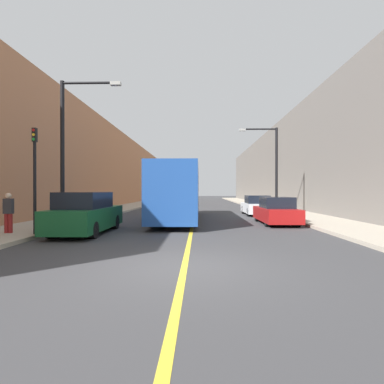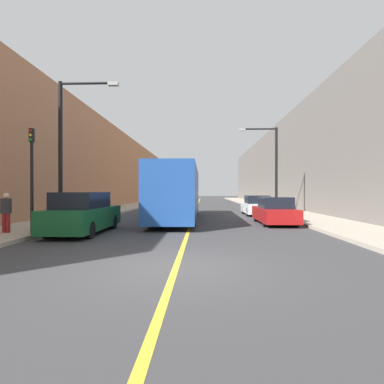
{
  "view_description": "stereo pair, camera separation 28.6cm",
  "coord_description": "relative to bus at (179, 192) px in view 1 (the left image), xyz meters",
  "views": [
    {
      "loc": [
        0.37,
        -7.31,
        1.88
      ],
      "look_at": [
        -0.26,
        18.46,
        1.77
      ],
      "focal_mm": 28.0,
      "sensor_mm": 36.0,
      "label": 1
    },
    {
      "loc": [
        0.65,
        -7.31,
        1.88
      ],
      "look_at": [
        -0.26,
        18.46,
        1.77
      ],
      "focal_mm": 28.0,
      "sensor_mm": 36.0,
      "label": 2
    }
  ],
  "objects": [
    {
      "name": "bus",
      "position": [
        0.0,
        0.0,
        0.0
      ],
      "size": [
        2.5,
        12.09,
        3.31
      ],
      "color": "#1E4793",
      "rests_on": "ground"
    },
    {
      "name": "road_center_line",
      "position": [
        0.94,
        18.08,
        -1.76
      ],
      "size": [
        0.16,
        72.0,
        0.01
      ],
      "primitive_type": "cube",
      "color": "gold",
      "rests_on": "ground"
    },
    {
      "name": "building_row_right",
      "position": [
        12.3,
        18.08,
        3.11
      ],
      "size": [
        4.0,
        72.0,
        9.76
      ],
      "primitive_type": "cube",
      "color": "#66605B",
      "rests_on": "ground"
    },
    {
      "name": "sidewalk_left",
      "position": [
        -6.72,
        18.08,
        -1.69
      ],
      "size": [
        3.39,
        72.0,
        0.15
      ],
      "primitive_type": "cube",
      "color": "#A89E8C",
      "rests_on": "ground"
    },
    {
      "name": "street_lamp_left",
      "position": [
        -5.03,
        -4.91,
        2.48
      ],
      "size": [
        2.96,
        0.24,
        7.03
      ],
      "color": "black",
      "rests_on": "sidewalk_left"
    },
    {
      "name": "parked_suv_left",
      "position": [
        -3.67,
        -6.21,
        -0.92
      ],
      "size": [
        1.92,
        4.92,
        1.81
      ],
      "color": "#145128",
      "rests_on": "ground"
    },
    {
      "name": "car_right_mid",
      "position": [
        5.75,
        3.97,
        -1.08
      ],
      "size": [
        1.87,
        4.25,
        1.52
      ],
      "color": "silver",
      "rests_on": "ground"
    },
    {
      "name": "building_row_left",
      "position": [
        -10.42,
        18.08,
        2.89
      ],
      "size": [
        4.0,
        72.0,
        9.3
      ],
      "primitive_type": "cube",
      "color": "#B2724C",
      "rests_on": "ground"
    },
    {
      "name": "ground_plane",
      "position": [
        0.94,
        -11.92,
        -1.77
      ],
      "size": [
        200.0,
        200.0,
        0.0
      ],
      "primitive_type": "plane",
      "color": "#38383A"
    },
    {
      "name": "traffic_light",
      "position": [
        -5.22,
        -7.53,
        0.68
      ],
      "size": [
        0.16,
        0.18,
        4.21
      ],
      "color": "black",
      "rests_on": "sidewalk_left"
    },
    {
      "name": "street_lamp_right",
      "position": [
        6.9,
        3.74,
        2.22
      ],
      "size": [
        2.96,
        0.24,
        6.54
      ],
      "color": "black",
      "rests_on": "sidewalk_right"
    },
    {
      "name": "pedestrian",
      "position": [
        -6.49,
        -7.22,
        -0.77
      ],
      "size": [
        0.36,
        0.23,
        1.63
      ],
      "color": "maroon",
      "rests_on": "sidewalk_left"
    },
    {
      "name": "sidewalk_right",
      "position": [
        8.61,
        18.08,
        -1.69
      ],
      "size": [
        3.39,
        72.0,
        0.15
      ],
      "primitive_type": "cube",
      "color": "#A89E8C",
      "rests_on": "ground"
    },
    {
      "name": "car_right_near",
      "position": [
        5.65,
        -2.27,
        -1.08
      ],
      "size": [
        1.8,
        4.36,
        1.53
      ],
      "color": "maroon",
      "rests_on": "ground"
    }
  ]
}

